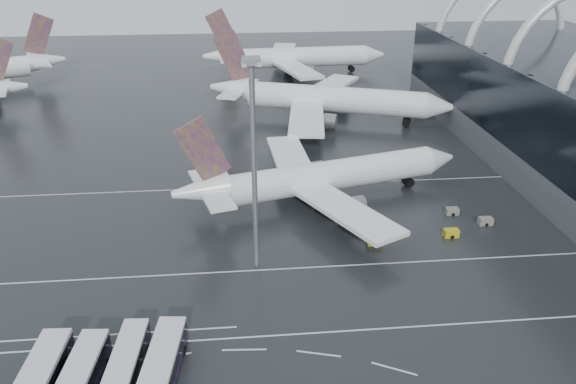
{
  "coord_description": "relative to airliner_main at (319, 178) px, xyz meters",
  "views": [
    {
      "loc": [
        -9.11,
        -53.87,
        42.79
      ],
      "look_at": [
        -1.7,
        22.2,
        7.0
      ],
      "focal_mm": 35.0,
      "sensor_mm": 36.0,
      "label": 1
    }
  ],
  "objects": [
    {
      "name": "ground",
      "position": [
        -4.7,
        -32.71,
        -4.42
      ],
      "size": [
        420.0,
        420.0,
        0.0
      ],
      "primitive_type": "plane",
      "color": "black",
      "rests_on": "ground"
    },
    {
      "name": "lane_marking_near",
      "position": [
        -4.7,
        -34.71,
        -4.42
      ],
      "size": [
        120.0,
        0.25,
        0.01
      ],
      "primitive_type": "cube",
      "color": "silver",
      "rests_on": "ground"
    },
    {
      "name": "lane_marking_mid",
      "position": [
        -4.7,
        -20.71,
        -4.42
      ],
      "size": [
        120.0,
        0.25,
        0.01
      ],
      "primitive_type": "cube",
      "color": "silver",
      "rests_on": "ground"
    },
    {
      "name": "lane_marking_far",
      "position": [
        -4.7,
        7.29,
        -4.42
      ],
      "size": [
        120.0,
        0.25,
        0.01
      ],
      "primitive_type": "cube",
      "color": "silver",
      "rests_on": "ground"
    },
    {
      "name": "bus_bay_line_north",
      "position": [
        -28.7,
        -32.71,
        -4.42
      ],
      "size": [
        28.0,
        0.25,
        0.01
      ],
      "primitive_type": "cube",
      "color": "silver",
      "rests_on": "ground"
    },
    {
      "name": "airliner_main",
      "position": [
        0.0,
        0.0,
        0.0
      ],
      "size": [
        51.47,
        44.51,
        17.66
      ],
      "rotation": [
        0.0,
        0.0,
        0.27
      ],
      "color": "white",
      "rests_on": "ground"
    },
    {
      "name": "airliner_gate_b",
      "position": [
        7.66,
        45.52,
        0.83
      ],
      "size": [
        58.73,
        52.21,
        21.0
      ],
      "rotation": [
        0.0,
        0.0,
        -0.35
      ],
      "color": "white",
      "rests_on": "ground"
    },
    {
      "name": "airliner_gate_c",
      "position": [
        5.23,
        94.7,
        0.86
      ],
      "size": [
        59.3,
        54.71,
        21.14
      ],
      "rotation": [
        0.0,
        0.0,
        0.05
      ],
      "color": "white",
      "rests_on": "ground"
    },
    {
      "name": "bus_row_near_b",
      "position": [
        -30.58,
        -42.04,
        -2.67
      ],
      "size": [
        4.04,
        13.18,
        3.19
      ],
      "rotation": [
        0.0,
        0.0,
        1.48
      ],
      "color": "#2D1543",
      "rests_on": "ground"
    },
    {
      "name": "bus_row_near_c",
      "position": [
        -26.27,
        -40.08,
        -2.76
      ],
      "size": [
        3.62,
        12.47,
        3.03
      ],
      "rotation": [
        0.0,
        0.0,
        1.5
      ],
      "color": "#2D1543",
      "rests_on": "ground"
    },
    {
      "name": "bus_row_near_d",
      "position": [
        -22.48,
        -41.03,
        -2.6
      ],
      "size": [
        4.45,
        13.69,
        3.31
      ],
      "rotation": [
        0.0,
        0.0,
        1.46
      ],
      "color": "#2D1543",
      "rests_on": "ground"
    },
    {
      "name": "floodlight_mast",
      "position": [
        -11.67,
        -19.42,
        13.86
      ],
      "size": [
        2.23,
        2.23,
        29.06
      ],
      "color": "gray",
      "rests_on": "ground"
    },
    {
      "name": "gse_cart_belly_a",
      "position": [
        18.43,
        -14.11,
        -3.82
      ],
      "size": [
        2.21,
        1.31,
        1.21
      ],
      "primitive_type": "cube",
      "color": "gold",
      "rests_on": "ground"
    },
    {
      "name": "gse_cart_belly_b",
      "position": [
        21.28,
        -6.89,
        -3.86
      ],
      "size": [
        2.07,
        1.22,
        1.13
      ],
      "primitive_type": "cube",
      "color": "slate",
      "rests_on": "ground"
    },
    {
      "name": "gse_cart_belly_c",
      "position": [
        6.19,
        -15.2,
        -3.82
      ],
      "size": [
        2.22,
        1.31,
        1.21
      ],
      "primitive_type": "cube",
      "color": "gold",
      "rests_on": "ground"
    },
    {
      "name": "gse_cart_belly_d",
      "position": [
        25.29,
        -10.87,
        -3.83
      ],
      "size": [
        2.18,
        1.29,
        1.19
      ],
      "primitive_type": "cube",
      "color": "slate",
      "rests_on": "ground"
    }
  ]
}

